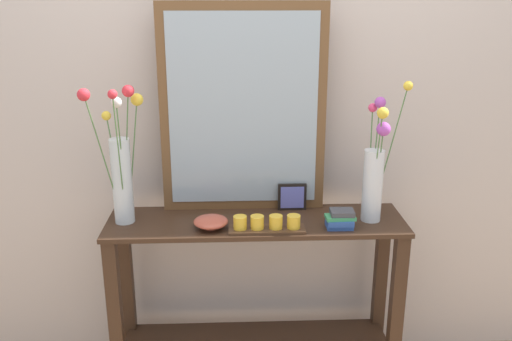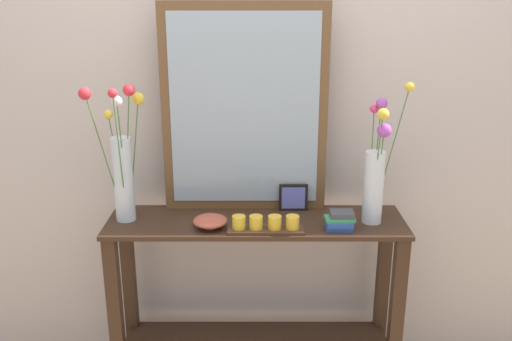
{
  "view_description": "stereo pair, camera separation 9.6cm",
  "coord_description": "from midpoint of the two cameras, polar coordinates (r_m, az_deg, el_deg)",
  "views": [
    {
      "loc": [
        -0.09,
        -2.22,
        1.78
      ],
      "look_at": [
        0.0,
        0.0,
        1.06
      ],
      "focal_mm": 38.74,
      "sensor_mm": 36.0,
      "label": 1
    },
    {
      "loc": [
        0.0,
        -2.22,
        1.78
      ],
      "look_at": [
        0.0,
        0.0,
        1.06
      ],
      "focal_mm": 38.74,
      "sensor_mm": 36.0,
      "label": 2
    }
  ],
  "objects": [
    {
      "name": "wall_back",
      "position": [
        2.55,
        1.1,
        8.3
      ],
      "size": [
        6.4,
        0.08,
        2.7
      ],
      "primitive_type": "cube",
      "color": "beige",
      "rests_on": "ground"
    },
    {
      "name": "vase_right",
      "position": [
        2.38,
        13.39,
        -0.39
      ],
      "size": [
        0.18,
        0.18,
        0.6
      ],
      "color": "silver",
      "rests_on": "console_table"
    },
    {
      "name": "decorative_bowl",
      "position": [
        2.33,
        -3.58,
        -5.23
      ],
      "size": [
        0.15,
        0.15,
        0.05
      ],
      "color": "#B24C38",
      "rests_on": "console_table"
    },
    {
      "name": "candle_tray",
      "position": [
        2.3,
        2.21,
        -5.63
      ],
      "size": [
        0.32,
        0.09,
        0.07
      ],
      "color": "#472D1C",
      "rests_on": "console_table"
    },
    {
      "name": "console_table",
      "position": [
        2.56,
        1.1,
        -12.02
      ],
      "size": [
        1.29,
        0.35,
        0.83
      ],
      "color": "#382316",
      "rests_on": "ground"
    },
    {
      "name": "mirror_leaning",
      "position": [
        2.41,
        -0.04,
        6.26
      ],
      "size": [
        0.72,
        0.03,
        0.91
      ],
      "color": "brown",
      "rests_on": "console_table"
    },
    {
      "name": "tall_vase_left",
      "position": [
        2.38,
        -12.53,
        0.52
      ],
      "size": [
        0.23,
        0.2,
        0.6
      ],
      "color": "silver",
      "rests_on": "console_table"
    },
    {
      "name": "picture_frame_small",
      "position": [
        2.5,
        4.98,
        -2.81
      ],
      "size": [
        0.13,
        0.01,
        0.12
      ],
      "color": "black",
      "rests_on": "console_table"
    },
    {
      "name": "book_stack",
      "position": [
        2.34,
        9.82,
        -5.15
      ],
      "size": [
        0.13,
        0.09,
        0.08
      ],
      "color": "#2D519E",
      "rests_on": "console_table"
    }
  ]
}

